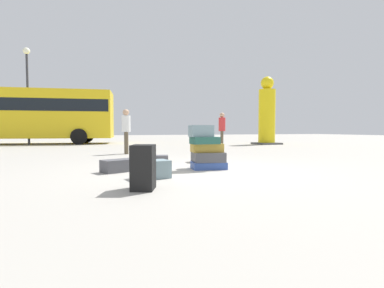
{
  "coord_description": "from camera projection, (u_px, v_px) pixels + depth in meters",
  "views": [
    {
      "loc": [
        -2.05,
        -5.52,
        0.84
      ],
      "look_at": [
        0.29,
        1.24,
        0.48
      ],
      "focal_mm": 26.84,
      "sensor_mm": 36.0,
      "label": 1
    }
  ],
  "objects": [
    {
      "name": "ground_plane",
      "position": [
        198.0,
        170.0,
        5.93
      ],
      "size": [
        80.0,
        80.0,
        0.0
      ],
      "primitive_type": "plane",
      "color": "#ADA89E"
    },
    {
      "name": "suitcase_tower",
      "position": [
        207.0,
        150.0,
        6.12
      ],
      "size": [
        0.82,
        0.64,
        0.94
      ],
      "color": "#334F99",
      "rests_on": "ground"
    },
    {
      "name": "suitcase_charcoal_white_trunk",
      "position": [
        119.0,
        166.0,
        5.73
      ],
      "size": [
        0.76,
        0.61,
        0.25
      ],
      "primitive_type": "cube",
      "rotation": [
        0.0,
        0.0,
        0.41
      ],
      "color": "#4C4C51",
      "rests_on": "ground"
    },
    {
      "name": "suitcase_slate_foreground_far",
      "position": [
        154.0,
        169.0,
        4.97
      ],
      "size": [
        0.58,
        0.46,
        0.31
      ],
      "primitive_type": "cube",
      "rotation": [
        0.0,
        0.0,
        0.18
      ],
      "color": "gray",
      "rests_on": "ground"
    },
    {
      "name": "suitcase_charcoal_left_side",
      "position": [
        154.0,
        159.0,
        7.24
      ],
      "size": [
        0.78,
        0.51,
        0.19
      ],
      "primitive_type": "cube",
      "rotation": [
        0.0,
        0.0,
        -0.24
      ],
      "color": "#4C4C51",
      "rests_on": "ground"
    },
    {
      "name": "suitcase_charcoal_foreground_near",
      "position": [
        205.0,
        157.0,
        7.47
      ],
      "size": [
        0.71,
        0.45,
        0.27
      ],
      "primitive_type": "cube",
      "rotation": [
        0.0,
        0.0,
        -0.11
      ],
      "color": "#4C4C51",
      "rests_on": "ground"
    },
    {
      "name": "suitcase_black_right_side",
      "position": [
        143.0,
        167.0,
        4.02
      ],
      "size": [
        0.42,
        0.47,
        0.63
      ],
      "primitive_type": "cube",
      "rotation": [
        0.0,
        0.0,
        -0.36
      ],
      "color": "black",
      "rests_on": "ground"
    },
    {
      "name": "person_bearded_onlooker",
      "position": [
        126.0,
        127.0,
        9.94
      ],
      "size": [
        0.3,
        0.34,
        1.55
      ],
      "rotation": [
        0.0,
        0.0,
        -1.57
      ],
      "color": "brown",
      "rests_on": "ground"
    },
    {
      "name": "person_tourist_with_camera",
      "position": [
        222.0,
        127.0,
        12.72
      ],
      "size": [
        0.3,
        0.31,
        1.6
      ],
      "rotation": [
        0.0,
        0.0,
        -2.07
      ],
      "color": "brown",
      "rests_on": "ground"
    },
    {
      "name": "yellow_dummy_statue",
      "position": [
        267.0,
        114.0,
        16.55
      ],
      "size": [
        1.32,
        1.32,
        3.89
      ],
      "color": "yellow",
      "rests_on": "ground"
    },
    {
      "name": "parked_bus",
      "position": [
        25.0,
        113.0,
        16.82
      ],
      "size": [
        10.15,
        3.88,
        3.15
      ],
      "rotation": [
        0.0,
        0.0,
        -0.14
      ],
      "color": "yellow",
      "rests_on": "ground"
    },
    {
      "name": "lamp_post",
      "position": [
        27.0,
        80.0,
        15.85
      ],
      "size": [
        0.36,
        0.36,
        5.36
      ],
      "color": "#333338",
      "rests_on": "ground"
    }
  ]
}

